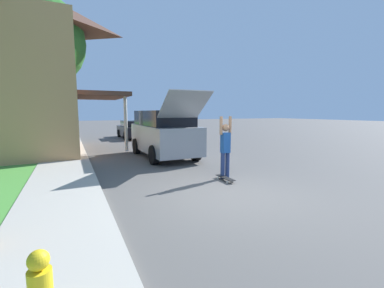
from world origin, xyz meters
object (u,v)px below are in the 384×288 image
(skateboarder, at_px, (225,147))
(skateboard, at_px, (225,178))
(car_down_street, at_px, (133,129))
(suv_parked, at_px, (164,133))
(lawn_tree_far, at_px, (35,41))

(skateboarder, bearing_deg, skateboard, -121.07)
(car_down_street, height_order, skateboarder, skateboarder)
(skateboarder, xyz_separation_m, skateboard, (-0.15, -0.24, -0.90))
(suv_parked, height_order, skateboard, suv_parked)
(suv_parked, height_order, skateboarder, suv_parked)
(lawn_tree_far, distance_m, car_down_street, 9.06)
(skateboard, bearing_deg, car_down_street, 88.33)
(lawn_tree_far, distance_m, suv_parked, 7.86)
(car_down_street, bearing_deg, suv_parked, -94.42)
(suv_parked, bearing_deg, lawn_tree_far, 141.13)
(suv_parked, xyz_separation_m, skateboarder, (0.45, -4.37, -0.12))
(car_down_street, height_order, skateboard, car_down_street)
(suv_parked, relative_size, car_down_street, 1.21)
(suv_parked, relative_size, skateboarder, 2.79)
(car_down_street, xyz_separation_m, skateboard, (-0.40, -13.75, -0.59))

